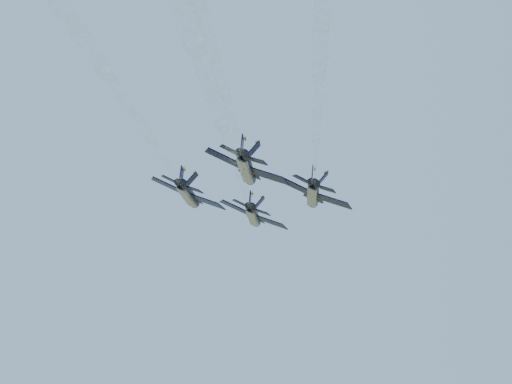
% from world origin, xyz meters
% --- Properties ---
extents(jet_lead, '(12.01, 16.84, 5.54)m').
position_xyz_m(jet_lead, '(1.16, 16.36, 103.29)').
color(jet_lead, black).
extents(jet_left, '(12.01, 16.84, 5.54)m').
position_xyz_m(jet_left, '(-6.45, 1.82, 103.29)').
color(jet_left, black).
extents(jet_right, '(12.01, 16.84, 5.54)m').
position_xyz_m(jet_right, '(12.99, 5.43, 103.29)').
color(jet_right, black).
extents(jet_slot, '(12.01, 16.84, 5.54)m').
position_xyz_m(jet_slot, '(5.27, -8.95, 103.29)').
color(jet_slot, black).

